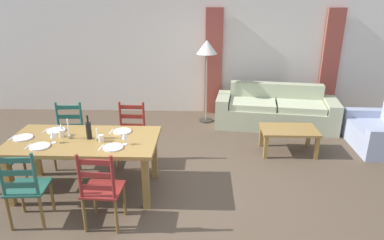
% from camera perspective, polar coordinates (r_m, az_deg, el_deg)
% --- Properties ---
extents(ground_plane, '(9.60, 9.60, 0.02)m').
position_cam_1_polar(ground_plane, '(4.81, -1.95, -11.49)').
color(ground_plane, brown).
extents(wall_far, '(9.60, 0.16, 2.70)m').
position_cam_1_polar(wall_far, '(7.46, -0.38, 11.51)').
color(wall_far, silver).
rests_on(wall_far, ground_plane).
extents(curtain_panel_left, '(0.35, 0.08, 2.20)m').
position_cam_1_polar(curtain_panel_left, '(7.36, 3.58, 9.37)').
color(curtain_panel_left, '#964135').
rests_on(curtain_panel_left, ground_plane).
extents(curtain_panel_right, '(0.35, 0.08, 2.20)m').
position_cam_1_polar(curtain_panel_right, '(7.81, 21.67, 8.62)').
color(curtain_panel_right, '#964135').
rests_on(curtain_panel_right, ground_plane).
extents(dining_table, '(1.90, 0.96, 0.75)m').
position_cam_1_polar(dining_table, '(4.71, -17.30, -3.98)').
color(dining_table, olive).
rests_on(dining_table, ground_plane).
extents(dining_chair_near_left, '(0.45, 0.43, 0.96)m').
position_cam_1_polar(dining_chair_near_left, '(4.37, -25.58, -9.96)').
color(dining_chair_near_left, '#235849').
rests_on(dining_chair_near_left, ground_plane).
extents(dining_chair_near_right, '(0.44, 0.42, 0.96)m').
position_cam_1_polar(dining_chair_near_right, '(4.04, -14.61, -10.99)').
color(dining_chair_near_right, maroon).
rests_on(dining_chair_near_right, ground_plane).
extents(dining_chair_far_left, '(0.44, 0.42, 0.96)m').
position_cam_1_polar(dining_chair_far_left, '(5.59, -19.50, -2.33)').
color(dining_chair_far_left, '#225C50').
rests_on(dining_chair_far_left, ground_plane).
extents(dining_chair_far_right, '(0.43, 0.41, 0.96)m').
position_cam_1_polar(dining_chair_far_right, '(5.36, -9.91, -2.38)').
color(dining_chair_far_right, maroon).
rests_on(dining_chair_far_right, ground_plane).
extents(dinner_plate_near_left, '(0.24, 0.24, 0.02)m').
position_cam_1_polar(dinner_plate_near_left, '(4.63, -23.68, -3.97)').
color(dinner_plate_near_left, white).
rests_on(dinner_plate_near_left, dining_table).
extents(fork_near_left, '(0.02, 0.17, 0.01)m').
position_cam_1_polar(fork_near_left, '(4.70, -25.33, -3.96)').
color(fork_near_left, silver).
rests_on(fork_near_left, dining_table).
extents(dinner_plate_near_right, '(0.24, 0.24, 0.02)m').
position_cam_1_polar(dinner_plate_near_right, '(4.32, -12.81, -4.40)').
color(dinner_plate_near_right, white).
rests_on(dinner_plate_near_right, dining_table).
extents(fork_near_right, '(0.03, 0.17, 0.01)m').
position_cam_1_polar(fork_near_right, '(4.36, -14.72, -4.41)').
color(fork_near_right, silver).
rests_on(fork_near_right, dining_table).
extents(dinner_plate_far_left, '(0.24, 0.24, 0.02)m').
position_cam_1_polar(dinner_plate_far_left, '(5.04, -21.37, -1.62)').
color(dinner_plate_far_left, white).
rests_on(dinner_plate_far_left, dining_table).
extents(fork_far_left, '(0.02, 0.17, 0.01)m').
position_cam_1_polar(fork_far_left, '(5.11, -22.91, -1.64)').
color(fork_far_left, silver).
rests_on(fork_far_left, dining_table).
extents(dinner_plate_far_right, '(0.24, 0.24, 0.02)m').
position_cam_1_polar(dinner_plate_far_right, '(4.76, -11.37, -1.84)').
color(dinner_plate_far_right, white).
rests_on(dinner_plate_far_right, dining_table).
extents(fork_far_right, '(0.02, 0.17, 0.01)m').
position_cam_1_polar(fork_far_right, '(4.80, -13.10, -1.88)').
color(fork_far_right, silver).
rests_on(fork_far_right, dining_table).
extents(dinner_plate_head_west, '(0.24, 0.24, 0.02)m').
position_cam_1_polar(dinner_plate_head_west, '(4.98, -25.94, -2.62)').
color(dinner_plate_head_west, white).
rests_on(dinner_plate_head_west, dining_table).
extents(fork_head_west, '(0.03, 0.17, 0.01)m').
position_cam_1_polar(fork_head_west, '(5.05, -27.44, -2.62)').
color(fork_head_west, silver).
rests_on(fork_head_west, dining_table).
extents(wine_bottle, '(0.07, 0.07, 0.32)m').
position_cam_1_polar(wine_bottle, '(4.62, -16.56, -1.60)').
color(wine_bottle, black).
rests_on(wine_bottle, dining_table).
extents(wine_glass_near_left, '(0.06, 0.06, 0.16)m').
position_cam_1_polar(wine_glass_near_left, '(4.64, -21.87, -2.25)').
color(wine_glass_near_left, white).
rests_on(wine_glass_near_left, dining_table).
extents(wine_glass_near_right, '(0.06, 0.06, 0.16)m').
position_cam_1_polar(wine_glass_near_right, '(4.35, -11.03, -2.62)').
color(wine_glass_near_right, white).
rests_on(wine_glass_near_right, dining_table).
extents(wine_glass_far_left, '(0.06, 0.06, 0.16)m').
position_cam_1_polar(wine_glass_far_left, '(4.85, -20.66, -1.13)').
color(wine_glass_far_left, white).
rests_on(wine_glass_far_left, dining_table).
extents(coffee_cup_primary, '(0.07, 0.07, 0.09)m').
position_cam_1_polar(coffee_cup_primary, '(4.52, -14.67, -2.91)').
color(coffee_cup_primary, beige).
rests_on(coffee_cup_primary, dining_table).
extents(coffee_cup_secondary, '(0.07, 0.07, 0.09)m').
position_cam_1_polar(coffee_cup_secondary, '(4.82, -20.61, -2.06)').
color(coffee_cup_secondary, beige).
rests_on(coffee_cup_secondary, dining_table).
extents(candle_tall, '(0.05, 0.05, 0.27)m').
position_cam_1_polar(candle_tall, '(4.72, -19.50, -2.00)').
color(candle_tall, '#998C66').
rests_on(candle_tall, dining_table).
extents(candle_short, '(0.05, 0.05, 0.17)m').
position_cam_1_polar(candle_short, '(4.56, -15.26, -2.77)').
color(candle_short, '#998C66').
rests_on(candle_short, dining_table).
extents(couch, '(2.37, 1.10, 0.80)m').
position_cam_1_polar(couch, '(7.02, 13.48, 1.40)').
color(couch, '#A5AA86').
rests_on(couch, ground_plane).
extents(coffee_table, '(0.90, 0.56, 0.42)m').
position_cam_1_polar(coffee_table, '(5.89, 15.59, -1.97)').
color(coffee_table, olive).
rests_on(coffee_table, ground_plane).
extents(armchair_upholstered, '(0.82, 1.17, 0.72)m').
position_cam_1_polar(armchair_upholstered, '(6.71, 28.62, -1.99)').
color(armchair_upholstered, '#979EB6').
rests_on(armchair_upholstered, ground_plane).
extents(standing_lamp, '(0.40, 0.40, 1.64)m').
position_cam_1_polar(standing_lamp, '(6.77, 2.46, 11.05)').
color(standing_lamp, '#332D28').
rests_on(standing_lamp, ground_plane).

